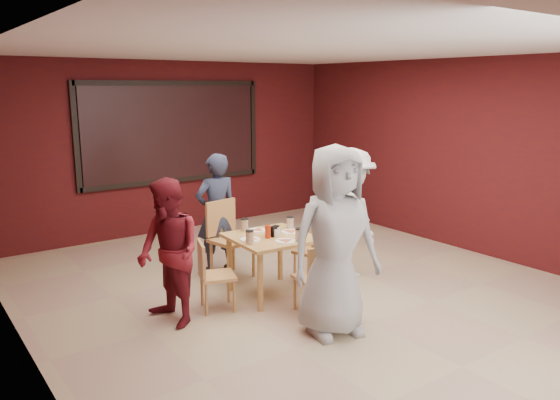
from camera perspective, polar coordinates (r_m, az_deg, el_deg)
floor at (r=6.62m, az=2.43°, el=-9.42°), size 7.00×7.00×0.00m
window_blinds at (r=9.16m, az=-11.08°, el=6.95°), size 3.00×0.02×1.50m
dining_table at (r=6.31m, az=-0.95°, el=-4.48°), size 0.94×0.94×0.86m
chair_front at (r=5.82m, az=3.98°, el=-7.83°), size 0.42×0.42×0.78m
chair_back at (r=6.99m, az=-5.48°, el=-3.56°), size 0.55×0.55×0.97m
chair_left at (r=5.98m, az=-7.19°, el=-7.45°), size 0.47×0.47×0.77m
chair_right at (r=6.85m, az=3.68°, el=-4.80°), size 0.46×0.46×0.78m
diner_front at (r=5.28m, az=5.76°, el=-4.30°), size 1.03×0.79×1.87m
diner_back at (r=7.12m, az=-6.66°, el=-1.38°), size 0.60×0.42×1.56m
diner_left at (r=5.61m, az=-11.53°, el=-5.44°), size 0.65×0.79×1.51m
diner_right at (r=6.99m, az=7.47°, el=-1.31°), size 0.92×1.20×1.64m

